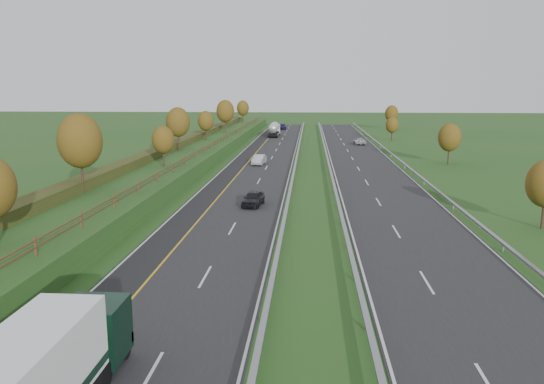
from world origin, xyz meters
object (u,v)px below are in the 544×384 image
(car_silver_mid, at_px, (259,160))
(car_small_far, at_px, (282,127))
(car_oncoming, at_px, (360,141))
(road_tanker, at_px, (274,129))
(car_dark_near, at_px, (253,198))

(car_silver_mid, bearing_deg, car_small_far, 96.59)
(car_small_far, relative_size, car_oncoming, 1.09)
(car_silver_mid, relative_size, car_oncoming, 0.94)
(road_tanker, bearing_deg, car_oncoming, -44.08)
(road_tanker, xyz_separation_m, car_small_far, (0.86, 22.90, -1.03))
(car_silver_mid, bearing_deg, car_oncoming, 66.29)
(road_tanker, distance_m, car_dark_near, 81.97)
(car_silver_mid, xyz_separation_m, car_oncoming, (18.82, 32.42, -0.08))
(road_tanker, xyz_separation_m, car_oncoming, (19.90, -19.27, -1.13))
(road_tanker, xyz_separation_m, car_silver_mid, (1.07, -51.69, -1.05))
(car_dark_near, distance_m, car_silver_mid, 30.30)
(car_dark_near, relative_size, car_silver_mid, 0.94)
(car_dark_near, bearing_deg, car_oncoming, 82.34)
(car_oncoming, bearing_deg, car_small_far, -66.45)
(car_small_far, xyz_separation_m, car_oncoming, (19.03, -42.17, -0.09))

